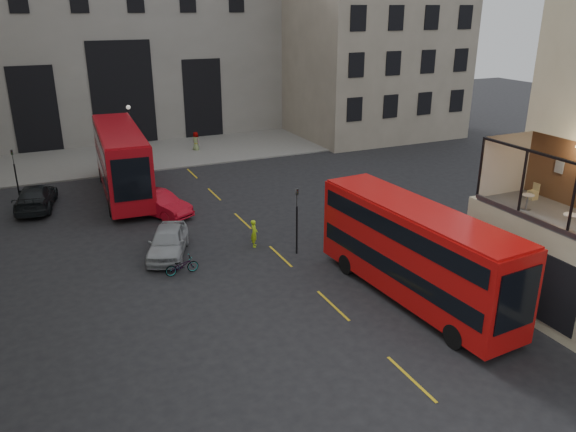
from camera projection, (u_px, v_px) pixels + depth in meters
name	position (u px, v px, depth m)	size (l,w,h in m)	color
ground	(453.00, 365.00, 21.68)	(140.00, 140.00, 0.00)	black
gateway	(110.00, 44.00, 57.24)	(35.00, 10.60, 18.00)	gray
building_right	(362.00, 32.00, 59.84)	(16.60, 18.60, 20.00)	#9F9380
pavement_far	(126.00, 156.00, 51.64)	(40.00, 12.00, 0.12)	slate
traffic_light_near	(297.00, 213.00, 30.64)	(0.16, 0.20, 3.80)	black
traffic_light_far	(15.00, 169.00, 38.78)	(0.16, 0.20, 3.80)	black
street_lamp_b	(132.00, 140.00, 47.41)	(0.36, 0.36, 5.33)	black
bus_near	(415.00, 249.00, 25.74)	(3.42, 11.62, 4.58)	#B60D0C
bus_far	(121.00, 158.00, 40.19)	(3.52, 12.57, 4.96)	#AA0B14
car_a	(168.00, 242.00, 31.00)	(1.92, 4.77, 1.62)	#999DA1
car_b	(159.00, 204.00, 36.94)	(1.70, 4.87, 1.61)	#B50B1B
car_c	(36.00, 197.00, 38.17)	(2.28, 5.62, 1.63)	black
bicycle	(182.00, 266.00, 28.93)	(0.62, 1.77, 0.93)	gray
cyclist	(254.00, 233.00, 32.14)	(0.59, 0.39, 1.62)	#B9E718
pedestrian_b	(140.00, 163.00, 46.10)	(1.21, 0.69, 1.87)	gray
pedestrian_c	(150.00, 166.00, 45.90)	(0.89, 0.37, 1.52)	gray
pedestrian_d	(196.00, 142.00, 53.34)	(0.90, 0.59, 1.84)	gray
cafe_table_mid	(570.00, 220.00, 22.25)	(0.56, 0.56, 0.71)	beige
cafe_table_far	(527.00, 200.00, 24.65)	(0.54, 0.54, 0.68)	beige
cafe_chair_d	(533.00, 194.00, 26.02)	(0.38, 0.38, 0.76)	tan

